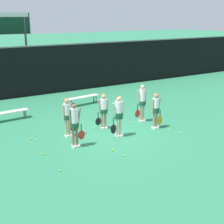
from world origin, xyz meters
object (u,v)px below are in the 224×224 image
(tennis_ball_10, at_px, (60,170))
(tennis_ball_6, at_px, (125,155))
(tennis_ball_8, at_px, (31,138))
(player_5, at_px, (142,100))
(tennis_ball_4, at_px, (181,133))
(tennis_ball_2, at_px, (42,154))
(player_0, at_px, (75,122))
(tennis_ball_1, at_px, (156,119))
(player_3, at_px, (67,114))
(tennis_ball_7, at_px, (94,128))
(tennis_ball_5, at_px, (36,140))
(tennis_ball_9, at_px, (112,150))
(player_2, at_px, (156,108))
(tennis_ball_11, at_px, (169,130))
(bench_courtside, at_px, (11,113))
(bench_far, at_px, (83,98))
(player_1, at_px, (119,113))
(tennis_ball_3, at_px, (79,128))
(scoreboard, at_px, (1,31))
(tennis_ball_0, at_px, (131,123))
(player_4, at_px, (103,109))

(tennis_ball_10, bearing_deg, tennis_ball_6, -3.14)
(tennis_ball_8, bearing_deg, player_5, -5.51)
(tennis_ball_4, bearing_deg, tennis_ball_2, 170.51)
(player_0, height_order, tennis_ball_1, player_0)
(player_3, xyz_separation_m, tennis_ball_7, (1.35, 0.30, -0.95))
(player_3, distance_m, tennis_ball_10, 3.18)
(tennis_ball_4, relative_size, tennis_ball_10, 1.02)
(tennis_ball_2, xyz_separation_m, tennis_ball_6, (2.51, -1.63, -0.00))
(tennis_ball_5, relative_size, tennis_ball_9, 0.96)
(player_2, distance_m, tennis_ball_4, 1.52)
(tennis_ball_10, relative_size, tennis_ball_11, 0.90)
(bench_courtside, bearing_deg, bench_far, 5.32)
(tennis_ball_5, bearing_deg, player_1, -22.13)
(player_2, relative_size, tennis_ball_1, 24.64)
(player_2, bearing_deg, bench_courtside, 135.02)
(bench_far, height_order, tennis_ball_6, bench_far)
(player_1, height_order, tennis_ball_3, player_1)
(player_5, height_order, tennis_ball_11, player_5)
(player_5, relative_size, tennis_ball_4, 27.34)
(player_5, height_order, tennis_ball_10, player_5)
(tennis_ball_1, distance_m, tennis_ball_7, 3.21)
(tennis_ball_4, height_order, tennis_ball_6, same)
(bench_courtside, distance_m, tennis_ball_10, 6.06)
(tennis_ball_3, height_order, tennis_ball_4, tennis_ball_3)
(tennis_ball_10, bearing_deg, scoreboard, 85.09)
(player_1, xyz_separation_m, tennis_ball_10, (-3.22, -1.61, -1.01))
(player_2, bearing_deg, tennis_ball_4, -68.72)
(tennis_ball_0, relative_size, tennis_ball_11, 0.96)
(tennis_ball_2, bearing_deg, bench_far, 51.68)
(tennis_ball_3, bearing_deg, tennis_ball_6, -85.94)
(tennis_ball_11, bearing_deg, bench_far, 104.91)
(player_1, bearing_deg, tennis_ball_3, 117.49)
(tennis_ball_7, bearing_deg, tennis_ball_11, -35.05)
(bench_far, bearing_deg, tennis_ball_0, -88.15)
(tennis_ball_2, bearing_deg, bench_courtside, 89.95)
(player_3, distance_m, player_4, 1.72)
(bench_courtside, distance_m, player_3, 3.75)
(tennis_ball_1, bearing_deg, tennis_ball_3, 168.69)
(player_2, distance_m, tennis_ball_1, 1.52)
(tennis_ball_0, height_order, tennis_ball_9, tennis_ball_9)
(bench_courtside, relative_size, player_0, 0.92)
(player_0, relative_size, player_1, 1.00)
(player_0, relative_size, player_5, 0.99)
(player_3, height_order, tennis_ball_6, player_3)
(player_0, relative_size, tennis_ball_10, 27.53)
(tennis_ball_1, relative_size, tennis_ball_2, 0.97)
(tennis_ball_9, bearing_deg, tennis_ball_10, -167.77)
(tennis_ball_0, relative_size, tennis_ball_9, 0.97)
(bench_far, height_order, player_1, player_1)
(bench_far, xyz_separation_m, player_2, (1.15, -5.06, 0.55))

